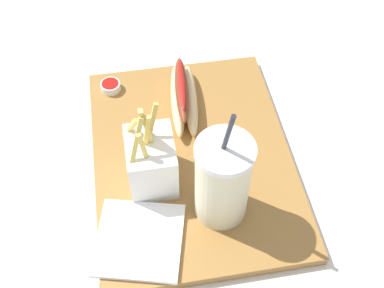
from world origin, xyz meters
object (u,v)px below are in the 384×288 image
(fries_basket, at_px, (151,161))
(ketchup_cup_1, at_px, (111,86))
(hot_dog_1, at_px, (184,97))
(soda_cup, at_px, (223,180))
(napkin_stack, at_px, (139,240))

(fries_basket, xyz_separation_m, ketchup_cup_1, (-0.23, -0.06, -0.04))
(hot_dog_1, xyz_separation_m, ketchup_cup_1, (-0.07, -0.14, -0.02))
(soda_cup, distance_m, fries_basket, 0.13)
(ketchup_cup_1, xyz_separation_m, napkin_stack, (0.34, 0.02, -0.01))
(ketchup_cup_1, bearing_deg, soda_cup, 27.92)
(napkin_stack, bearing_deg, fries_basket, 162.84)
(hot_dog_1, relative_size, ketchup_cup_1, 4.76)
(hot_dog_1, bearing_deg, ketchup_cup_1, -116.91)
(hot_dog_1, distance_m, napkin_stack, 0.29)
(soda_cup, xyz_separation_m, hot_dog_1, (-0.23, -0.02, -0.06))
(soda_cup, height_order, hot_dog_1, soda_cup)
(hot_dog_1, height_order, ketchup_cup_1, hot_dog_1)
(soda_cup, bearing_deg, ketchup_cup_1, -152.08)
(fries_basket, bearing_deg, hot_dog_1, 153.36)
(ketchup_cup_1, bearing_deg, fries_basket, 14.44)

